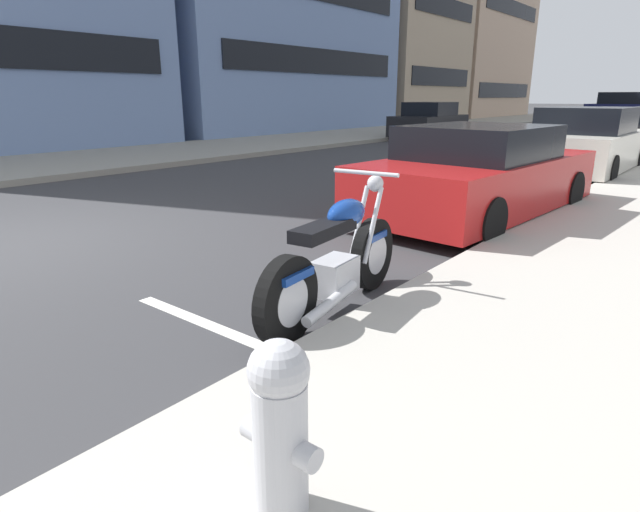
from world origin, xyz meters
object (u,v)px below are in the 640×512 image
(car_opposite_curb, at_px, (429,122))
(crossing_truck, at_px, (633,108))
(parked_car_across_street, at_px, (585,144))
(parked_car_second_in_row, at_px, (621,131))
(parked_car_near_corner, at_px, (479,175))
(fire_hydrant, at_px, (280,424))
(parked_motorcycle, at_px, (337,262))

(car_opposite_curb, bearing_deg, crossing_truck, 165.11)
(parked_car_across_street, distance_m, parked_car_second_in_row, 5.95)
(crossing_truck, bearing_deg, car_opposite_curb, 79.72)
(parked_car_second_in_row, distance_m, crossing_truck, 20.66)
(parked_car_near_corner, height_order, fire_hydrant, parked_car_near_corner)
(parked_car_near_corner, relative_size, parked_car_across_street, 1.01)
(parked_motorcycle, height_order, parked_car_second_in_row, parked_car_second_in_row)
(parked_car_second_in_row, relative_size, fire_hydrant, 5.69)
(parked_motorcycle, distance_m, parked_car_second_in_row, 16.05)
(parked_motorcycle, distance_m, parked_car_across_street, 10.11)
(parked_motorcycle, distance_m, fire_hydrant, 2.38)
(crossing_truck, xyz_separation_m, car_opposite_curb, (-19.28, 4.41, -0.33))
(parked_car_second_in_row, xyz_separation_m, crossing_truck, (20.44, 2.96, 0.35))
(crossing_truck, height_order, car_opposite_curb, crossing_truck)
(parked_car_across_street, bearing_deg, crossing_truck, 7.80)
(car_opposite_curb, distance_m, fire_hydrant, 21.40)
(parked_car_second_in_row, distance_m, fire_hydrant, 18.17)
(parked_motorcycle, bearing_deg, car_opposite_curb, 18.49)
(parked_car_across_street, height_order, car_opposite_curb, parked_car_across_street)
(parked_car_second_in_row, relative_size, car_opposite_curb, 1.02)
(parked_car_near_corner, distance_m, fire_hydrant, 6.46)
(car_opposite_curb, bearing_deg, parked_motorcycle, 23.34)
(parked_car_near_corner, height_order, parked_car_second_in_row, parked_car_second_in_row)
(crossing_truck, xyz_separation_m, fire_hydrant, (-38.50, -4.99, -0.49))
(parked_car_near_corner, xyz_separation_m, parked_car_across_street, (5.91, -0.08, 0.06))
(parked_car_second_in_row, height_order, crossing_truck, crossing_truck)
(crossing_truck, bearing_deg, parked_motorcycle, 98.44)
(parked_motorcycle, xyz_separation_m, parked_car_near_corner, (4.18, 0.53, 0.20))
(crossing_truck, bearing_deg, fire_hydrant, 99.98)
(parked_car_across_street, distance_m, crossing_truck, 26.59)
(parked_motorcycle, relative_size, parked_car_across_street, 0.46)
(crossing_truck, relative_size, car_opposite_curb, 1.30)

